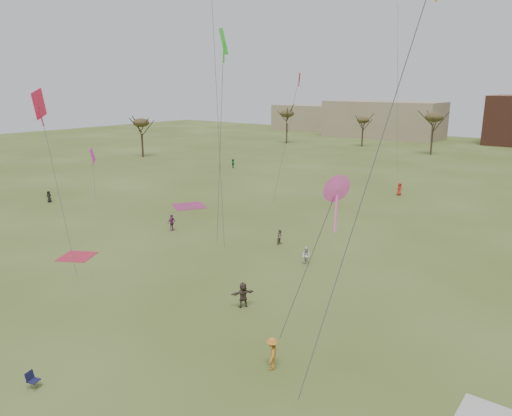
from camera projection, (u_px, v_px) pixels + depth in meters
The scene contains 16 objects.
ground at pixel (134, 335), 29.20m from camera, with size 260.00×260.00×0.00m, color #3E4D18.
spectator_fore_b at pixel (280, 237), 45.50m from camera, with size 0.72×0.56×1.49m, color #79604D.
spectator_fore_c at pixel (243, 295), 32.69m from camera, with size 1.64×0.52×1.76m, color #513F39.
flyer_mid_a at pixel (49, 197), 61.79m from camera, with size 0.73×0.47×1.49m, color black.
flyer_mid_b at pixel (272, 353), 25.58m from camera, with size 1.14×0.65×1.76m, color orange.
spectator_mid_d at pixel (172, 222), 49.84m from camera, with size 1.00×0.42×1.71m, color #833677.
spectator_mid_e at pixel (306, 256), 40.37m from camera, with size 0.75×0.59×1.55m, color silver.
flyer_far_a at pixel (233, 163), 87.06m from camera, with size 1.54×0.49×1.67m, color #236A3A.
flyer_far_b at pixel (399, 189), 65.68m from camera, with size 0.84×0.55×1.73m, color red.
blanket_red at pixel (77, 257), 42.46m from camera, with size 2.74×2.74×0.03m, color #B42439.
blanket_plum at pixel (189, 206), 59.99m from camera, with size 3.73×3.73×0.03m, color #912C5C.
camp_chair_center at pixel (34, 383), 24.05m from camera, with size 0.67×0.64×0.87m.
kites_aloft at pixel (355, 14), 43.49m from camera, with size 72.99×59.11×27.75m.
tree_line at pixel (467, 126), 89.48m from camera, with size 117.44×49.32×8.91m.
building_tan at pixel (383, 119), 136.56m from camera, with size 32.00×14.00×10.00m, color #937F60.
building_tan_west at pixel (306, 117), 160.06m from camera, with size 20.00×12.00×8.00m, color #937F60.
Camera 1 is at (22.08, -16.21, 14.70)m, focal length 33.96 mm.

